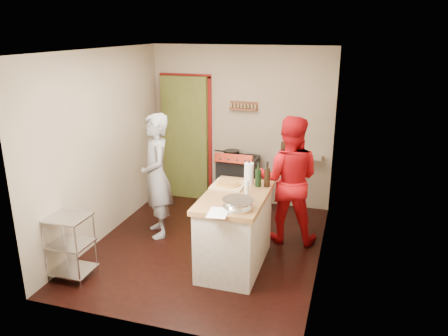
{
  "coord_description": "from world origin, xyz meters",
  "views": [
    {
      "loc": [
        1.79,
        -5.06,
        2.86
      ],
      "look_at": [
        0.24,
        0.0,
        1.15
      ],
      "focal_mm": 35.0,
      "sensor_mm": 36.0,
      "label": 1
    }
  ],
  "objects": [
    {
      "name": "wire_shelving",
      "position": [
        -1.28,
        -1.2,
        0.44
      ],
      "size": [
        0.48,
        0.4,
        0.8
      ],
      "color": "silver",
      "rests_on": "ground"
    },
    {
      "name": "back_wall",
      "position": [
        -0.64,
        1.78,
        1.13
      ],
      "size": [
        3.0,
        0.44,
        2.6
      ],
      "color": "tan",
      "rests_on": "ground"
    },
    {
      "name": "person_red",
      "position": [
        1.0,
        0.54,
        0.88
      ],
      "size": [
        0.9,
        0.73,
        1.77
      ],
      "primitive_type": "imported",
      "rotation": [
        0.0,
        0.0,
        3.21
      ],
      "color": "#B80C13",
      "rests_on": "ground"
    },
    {
      "name": "stove",
      "position": [
        0.05,
        1.42,
        0.45
      ],
      "size": [
        0.6,
        0.63,
        1.0
      ],
      "color": "black",
      "rests_on": "ground"
    },
    {
      "name": "left_wall",
      "position": [
        -1.5,
        0.0,
        1.3
      ],
      "size": [
        0.04,
        3.5,
        2.6
      ],
      "primitive_type": "cube",
      "color": "tan",
      "rests_on": "ground"
    },
    {
      "name": "island",
      "position": [
        0.49,
        -0.35,
        0.5
      ],
      "size": [
        0.74,
        1.36,
        1.26
      ],
      "color": "beige",
      "rests_on": "ground"
    },
    {
      "name": "ceiling",
      "position": [
        0.0,
        0.0,
        2.61
      ],
      "size": [
        3.0,
        3.5,
        0.02
      ],
      "primitive_type": "cube",
      "color": "white",
      "rests_on": "back_wall"
    },
    {
      "name": "person_stripe",
      "position": [
        -0.79,
        0.16,
        0.88
      ],
      "size": [
        0.71,
        0.77,
        1.76
      ],
      "primitive_type": "imported",
      "rotation": [
        0.0,
        0.0,
        -0.96
      ],
      "color": "#BBBBC0",
      "rests_on": "ground"
    },
    {
      "name": "floor",
      "position": [
        0.0,
        0.0,
        0.0
      ],
      "size": [
        3.5,
        3.5,
        0.0
      ],
      "primitive_type": "plane",
      "color": "black",
      "rests_on": "ground"
    },
    {
      "name": "right_wall",
      "position": [
        1.5,
        0.0,
        1.3
      ],
      "size": [
        0.04,
        3.5,
        2.6
      ],
      "primitive_type": "cube",
      "color": "tan",
      "rests_on": "ground"
    }
  ]
}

